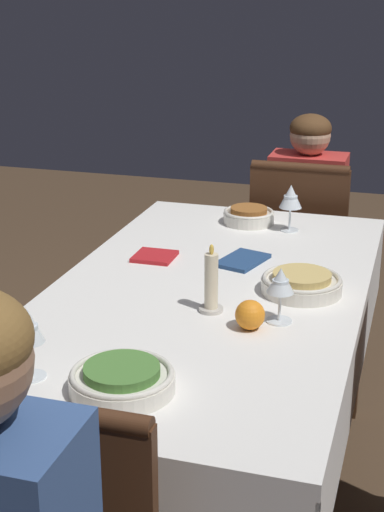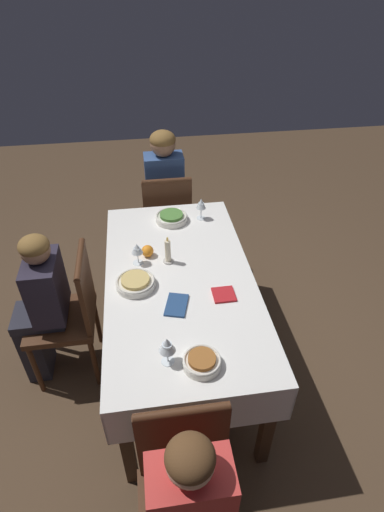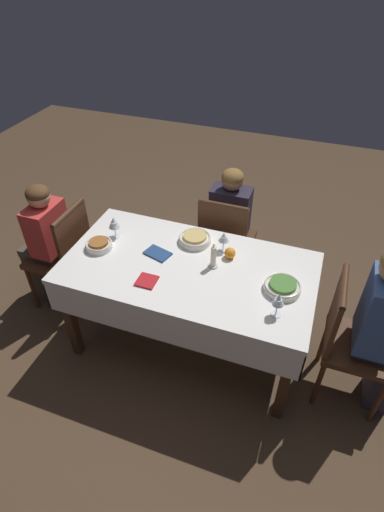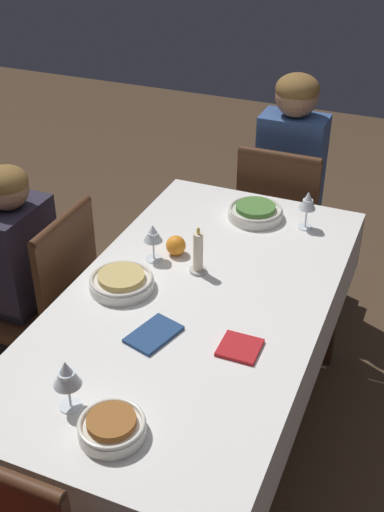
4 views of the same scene
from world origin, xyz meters
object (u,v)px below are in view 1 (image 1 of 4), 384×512
Objects in this scene: bowl_west at (249,215)px; candle_centerpiece at (211,286)px; wine_glass_east at (29,329)px; bowl_east at (122,379)px; dining_table at (207,319)px; chair_west at (301,255)px; person_child_red at (308,226)px; wine_glass_west at (291,198)px; napkin_spare_side at (155,256)px; napkin_red_folded at (242,260)px; wine_glass_north at (281,283)px; bowl_north at (302,283)px; orange_fruit at (250,315)px.

bowl_west is 0.77m from candle_centerpiece.
wine_glass_east is 0.89× the size of bowl_west.
candle_centerpiece reaches higher than bowl_east.
chair_west is at bearing 174.58° from dining_table.
bowl_west is at bearing 170.95° from wine_glass_east.
person_child_red is 6.72× the size of wine_glass_east.
bowl_west is at bearing -177.51° from dining_table.
candle_centerpiece is (1.18, -0.05, 0.32)m from chair_west.
wine_glass_west is (-0.58, 0.12, 0.20)m from dining_table.
bowl_west is at bearing 156.11° from napkin_spare_side.
napkin_red_folded is at bearing 10.23° from bowl_west.
wine_glass_north reaches higher than bowl_east.
wine_glass_north is 0.82m from bowl_west.
candle_centerpiece is at bearing 171.58° from bowl_east.
bowl_north is at bearing 97.54° from person_child_red.
dining_table is 9.08× the size of bowl_west.
dining_table is 0.60m from bowl_east.
bowl_east is at bearing 90.35° from wine_glass_east.
wine_glass_west is at bearing 74.03° from bowl_west.
dining_table is 1.20m from person_child_red.
bowl_east is 0.69m from bowl_north.
candle_centerpiece is (0.15, 0.05, 0.16)m from dining_table.
wine_glass_west is 0.73m from candle_centerpiece.
bowl_east is at bearing -4.13° from napkin_red_folded.
bowl_east is at bearing -29.50° from wine_glass_north.
bowl_west is (0.41, -0.12, 0.27)m from chair_west.
person_child_red is at bearing -177.69° from wine_glass_west.
person_child_red is 1.43m from orange_fruit.
chair_west is 4.14× the size of bowl_east.
wine_glass_north is 0.57m from napkin_spare_side.
chair_west is 1.29m from orange_fruit.
napkin_spare_side is (-0.35, -0.45, -0.10)m from wine_glass_north.
bowl_east is 0.22m from wine_glass_east.
bowl_north is at bearing 25.70° from bowl_west.
wine_glass_west reaches higher than bowl_west.
wine_glass_east is 0.72× the size of bowl_north.
bowl_west is 0.86m from orange_fruit.
bowl_west is at bearing -161.88° from wine_glass_north.
napkin_spare_side is (-0.33, -0.27, -0.06)m from candle_centerpiece.
wine_glass_west reaches higher than dining_table.
wine_glass_north reaches higher than bowl_west.
orange_fruit is (0.84, 0.20, 0.01)m from bowl_west.
wine_glass_north is at bearing 54.78° from dining_table.
bowl_north is 1.25× the size of bowl_west.
orange_fruit is 0.38× the size of napkin_red_folded.
wine_glass_east is at bearing -46.04° from wine_glass_north.
napkin_spare_side is at bearing 72.56° from person_child_red.
napkin_spare_side is (-0.14, -0.47, -0.02)m from bowl_north.
napkin_red_folded is (-0.39, -0.18, -0.10)m from wine_glass_north.
dining_table is at bearing 49.64° from napkin_spare_side.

